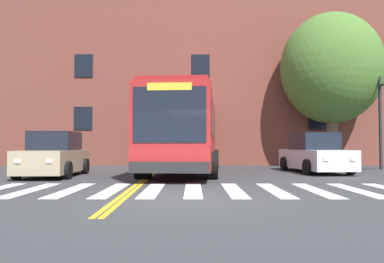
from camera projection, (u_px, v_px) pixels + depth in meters
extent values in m
plane|color=#38383A|center=(188.00, 199.00, 8.66)|extent=(120.00, 120.00, 0.00)
cube|color=white|center=(31.00, 190.00, 10.35)|extent=(0.51, 3.46, 0.01)
cube|color=white|center=(71.00, 190.00, 10.34)|extent=(0.51, 3.46, 0.01)
cube|color=white|center=(112.00, 190.00, 10.34)|extent=(0.51, 3.46, 0.01)
cube|color=white|center=(153.00, 190.00, 10.34)|extent=(0.51, 3.46, 0.01)
cube|color=white|center=(193.00, 190.00, 10.33)|extent=(0.51, 3.46, 0.01)
cube|color=white|center=(234.00, 190.00, 10.33)|extent=(0.51, 3.46, 0.01)
cube|color=white|center=(275.00, 190.00, 10.33)|extent=(0.51, 3.46, 0.01)
cube|color=white|center=(315.00, 190.00, 10.33)|extent=(0.51, 3.46, 0.01)
cube|color=white|center=(356.00, 190.00, 10.32)|extent=(0.51, 3.46, 0.01)
cube|color=gold|center=(163.00, 164.00, 24.31)|extent=(0.12, 36.00, 0.01)
cube|color=gold|center=(166.00, 164.00, 24.32)|extent=(0.12, 36.00, 0.01)
cube|color=#B22323|center=(185.00, 132.00, 17.12)|extent=(3.48, 10.89, 2.98)
cube|color=black|center=(214.00, 125.00, 17.04)|extent=(0.85, 9.82, 1.07)
cube|color=black|center=(157.00, 125.00, 17.23)|extent=(0.85, 9.82, 1.07)
cube|color=black|center=(169.00, 115.00, 11.79)|extent=(2.33, 0.22, 1.79)
cube|color=yellow|center=(169.00, 86.00, 11.81)|extent=(1.42, 0.15, 0.24)
cube|color=#232326|center=(169.00, 167.00, 11.70)|extent=(2.54, 0.31, 0.36)
cube|color=maroon|center=(185.00, 98.00, 17.18)|extent=(3.29, 10.45, 0.16)
cylinder|color=black|center=(210.00, 165.00, 13.67)|extent=(0.64, 1.05, 1.00)
cylinder|color=black|center=(143.00, 165.00, 13.86)|extent=(0.64, 1.05, 1.00)
cylinder|color=black|center=(213.00, 159.00, 19.38)|extent=(0.64, 1.05, 1.00)
cylinder|color=black|center=(166.00, 159.00, 19.57)|extent=(0.64, 1.05, 1.00)
cube|color=tan|center=(54.00, 161.00, 14.87)|extent=(1.89, 4.27, 0.86)
cube|color=black|center=(55.00, 141.00, 15.02)|extent=(1.66, 2.07, 0.74)
cube|color=white|center=(49.00, 161.00, 12.76)|extent=(0.20, 0.05, 0.14)
cube|color=white|center=(17.00, 161.00, 12.72)|extent=(0.20, 0.05, 0.14)
cylinder|color=black|center=(67.00, 170.00, 13.58)|extent=(0.24, 0.67, 0.66)
cylinder|color=black|center=(16.00, 170.00, 13.52)|extent=(0.24, 0.67, 0.66)
cylinder|color=black|center=(85.00, 166.00, 16.20)|extent=(0.24, 0.67, 0.66)
cylinder|color=black|center=(43.00, 166.00, 16.13)|extent=(0.24, 0.67, 0.66)
cube|color=white|center=(315.00, 159.00, 17.05)|extent=(2.16, 4.85, 0.85)
cube|color=black|center=(313.00, 141.00, 17.22)|extent=(1.80, 2.39, 0.77)
cube|color=white|center=(353.00, 159.00, 14.72)|extent=(0.20, 0.05, 0.14)
cube|color=white|center=(326.00, 159.00, 14.63)|extent=(0.20, 0.05, 0.14)
cylinder|color=black|center=(350.00, 167.00, 15.65)|extent=(0.27, 0.67, 0.66)
cylinder|color=black|center=(308.00, 167.00, 15.50)|extent=(0.27, 0.67, 0.66)
cylinder|color=black|center=(321.00, 163.00, 18.58)|extent=(0.27, 0.67, 0.66)
cylinder|color=black|center=(284.00, 164.00, 18.42)|extent=(0.27, 0.67, 0.66)
cylinder|color=#28282D|center=(380.00, 123.00, 19.25)|extent=(0.16, 0.16, 4.79)
cylinder|color=#28282D|center=(174.00, 126.00, 20.44)|extent=(0.16, 0.16, 4.54)
cylinder|color=#28282D|center=(173.00, 89.00, 18.64)|extent=(0.12, 3.74, 0.11)
cube|color=#28282D|center=(172.00, 96.00, 16.89)|extent=(0.34, 0.28, 1.00)
cylinder|color=red|center=(171.00, 89.00, 16.75)|extent=(0.22, 0.03, 0.22)
cylinder|color=black|center=(171.00, 96.00, 16.74)|extent=(0.22, 0.03, 0.22)
cylinder|color=black|center=(171.00, 102.00, 16.73)|extent=(0.22, 0.03, 0.22)
cylinder|color=brown|center=(332.00, 141.00, 21.14)|extent=(0.63, 0.63, 2.94)
ellipsoid|color=#4C752D|center=(331.00, 68.00, 21.29)|extent=(5.97, 5.53, 6.29)
cube|color=brown|center=(199.00, 82.00, 26.32)|extent=(35.49, 7.13, 11.42)
cube|color=black|center=(83.00, 118.00, 22.56)|extent=(1.10, 0.06, 1.40)
cube|color=black|center=(201.00, 118.00, 22.63)|extent=(1.10, 0.06, 1.40)
cube|color=black|center=(317.00, 118.00, 22.70)|extent=(1.10, 0.06, 1.40)
cube|color=black|center=(84.00, 66.00, 22.68)|extent=(1.10, 0.06, 1.40)
cube|color=black|center=(201.00, 66.00, 22.74)|extent=(1.10, 0.06, 1.40)
cube|color=black|center=(317.00, 66.00, 22.81)|extent=(1.10, 0.06, 1.40)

